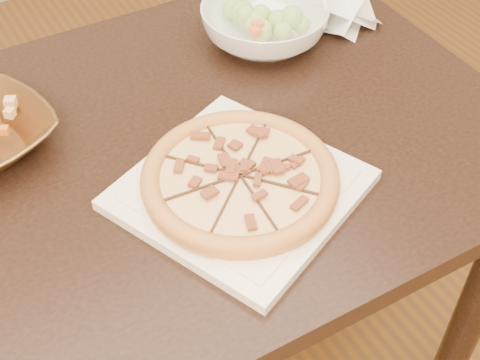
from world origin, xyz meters
The scene contains 5 objects.
dining_table centered at (-0.11, 0.05, 0.64)m, with size 1.28×0.84×0.75m.
plate centered at (-0.01, -0.10, 0.76)m, with size 0.41×0.41×0.02m.
pizza centered at (-0.01, -0.10, 0.78)m, with size 0.30×0.30×0.03m.
salad_bowl centered at (0.24, 0.23, 0.79)m, with size 0.25×0.25×0.08m, color white.
cling_film centered at (0.40, 0.21, 0.78)m, with size 0.15×0.13×0.05m, color white, non-canonical shape.
Camera 1 is at (-0.37, -0.71, 1.49)m, focal length 50.00 mm.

